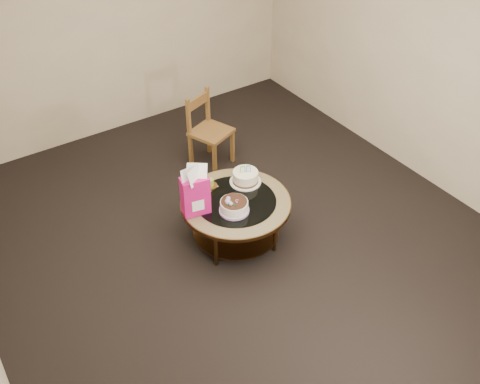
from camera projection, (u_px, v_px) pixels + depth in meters
ground at (236, 237)px, 5.15m from camera, size 5.00×5.00×0.00m
room_walls at (235, 94)px, 4.18m from camera, size 4.52×5.02×2.61m
coffee_table at (236, 207)px, 4.91m from camera, size 1.02×1.02×0.46m
decorated_cake at (234, 207)px, 4.71m from camera, size 0.27×0.27×0.16m
cream_cake at (245, 177)px, 5.04m from camera, size 0.30×0.30×0.19m
gift_bag at (195, 191)px, 4.59m from camera, size 0.26×0.21×0.48m
pillar_candle at (210, 184)px, 5.00m from camera, size 0.13×0.13×0.10m
dining_chair at (208, 130)px, 5.85m from camera, size 0.50×0.50×0.84m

